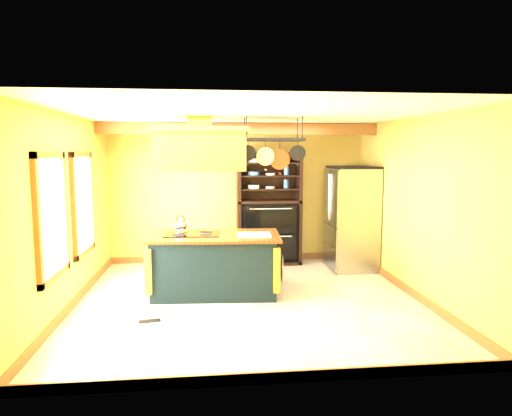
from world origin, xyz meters
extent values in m
plane|color=beige|center=(0.00, 0.00, 0.00)|extent=(5.00, 5.00, 0.00)
plane|color=white|center=(0.00, 0.00, 2.70)|extent=(5.00, 5.00, 0.00)
cube|color=gold|center=(0.00, 2.50, 1.35)|extent=(5.00, 0.02, 2.70)
cube|color=gold|center=(0.00, -2.50, 1.35)|extent=(5.00, 0.02, 2.70)
cube|color=gold|center=(-2.50, 0.00, 1.35)|extent=(0.02, 5.00, 2.70)
cube|color=gold|center=(2.50, 0.00, 1.35)|extent=(0.02, 5.00, 2.70)
cube|color=#99652F|center=(0.00, 1.70, 2.59)|extent=(5.00, 0.15, 0.20)
cube|color=#99652F|center=(-2.47, -0.80, 1.40)|extent=(0.06, 1.06, 1.56)
cube|color=white|center=(-2.44, -0.80, 1.40)|extent=(0.02, 0.85, 1.34)
cube|color=#99652F|center=(-2.47, 0.60, 1.40)|extent=(0.06, 1.06, 1.56)
cube|color=white|center=(-2.44, 0.60, 1.40)|extent=(0.02, 0.85, 1.34)
cube|color=black|center=(-0.49, 0.39, 0.44)|extent=(1.89, 1.11, 0.88)
cube|color=brown|center=(-0.49, 0.39, 0.90)|extent=(2.06, 1.23, 0.04)
cube|color=black|center=(-0.82, 0.46, 0.93)|extent=(0.86, 0.63, 0.01)
ellipsoid|color=silver|center=(-1.01, 0.61, 1.03)|extent=(0.20, 0.20, 0.16)
cube|color=white|center=(0.11, 0.26, 0.93)|extent=(0.52, 0.42, 0.02)
cube|color=#A78729|center=(-0.69, 0.39, 2.18)|extent=(1.33, 0.72, 0.56)
cube|color=#99652F|center=(-0.69, 0.39, 2.50)|extent=(1.41, 0.80, 0.08)
cube|color=#A78729|center=(-0.69, 0.39, 2.58)|extent=(0.35, 0.35, 0.24)
cube|color=black|center=(0.41, 0.39, 2.36)|extent=(0.92, 0.46, 0.04)
cylinder|color=black|center=(0.00, 0.20, 2.53)|extent=(0.02, 0.02, 0.34)
cylinder|color=black|center=(0.82, 0.57, 2.53)|extent=(0.02, 0.02, 0.34)
cylinder|color=black|center=(0.04, 0.48, 2.16)|extent=(0.24, 0.04, 0.24)
cylinder|color=silver|center=(0.29, 0.29, 2.11)|extent=(0.28, 0.04, 0.28)
cylinder|color=#B1412C|center=(0.53, 0.48, 2.06)|extent=(0.31, 0.04, 0.31)
cylinder|color=black|center=(0.78, 0.29, 2.16)|extent=(0.24, 0.04, 0.24)
cube|color=#95999D|center=(2.09, 1.67, 0.94)|extent=(0.78, 0.96, 1.88)
cube|color=#95999D|center=(1.68, 1.43, 1.35)|extent=(0.03, 0.46, 1.02)
cube|color=#95999D|center=(1.68, 1.91, 1.35)|extent=(0.03, 0.46, 1.02)
cube|color=#95999D|center=(1.68, 1.67, 0.43)|extent=(0.03, 0.92, 0.79)
cube|color=black|center=(2.09, 1.67, 0.03)|extent=(0.74, 0.91, 0.06)
cube|color=black|center=(0.60, 2.45, 1.09)|extent=(1.23, 0.06, 2.18)
cube|color=black|center=(0.01, 2.22, 1.09)|extent=(0.06, 0.52, 2.18)
cube|color=black|center=(1.18, 2.22, 1.09)|extent=(0.06, 0.52, 2.18)
cube|color=black|center=(0.60, 2.22, 1.23)|extent=(1.23, 0.52, 0.05)
cube|color=black|center=(0.60, 2.25, 0.65)|extent=(1.11, 0.42, 1.17)
cube|color=black|center=(0.60, 1.94, 0.90)|extent=(0.96, 0.04, 0.52)
cube|color=black|center=(0.60, 1.94, 0.38)|extent=(0.96, 0.04, 0.47)
cube|color=black|center=(0.60, 2.22, 1.47)|extent=(1.11, 0.46, 0.02)
cube|color=black|center=(0.60, 2.22, 1.72)|extent=(1.11, 0.46, 0.02)
cube|color=black|center=(0.60, 2.22, 1.97)|extent=(1.11, 0.46, 0.02)
cylinder|color=white|center=(0.29, 2.17, 1.52)|extent=(0.22, 0.22, 0.07)
cylinder|color=#3D6EAB|center=(0.93, 2.17, 1.82)|extent=(0.10, 0.10, 0.17)
cube|color=black|center=(-1.35, -0.73, 0.01)|extent=(0.30, 0.16, 0.01)
camera|label=1|loc=(-0.58, -6.52, 2.16)|focal=32.00mm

